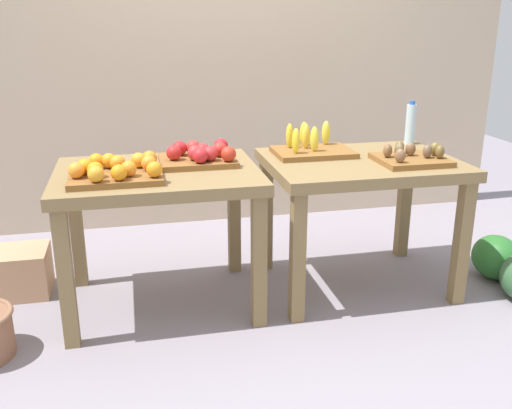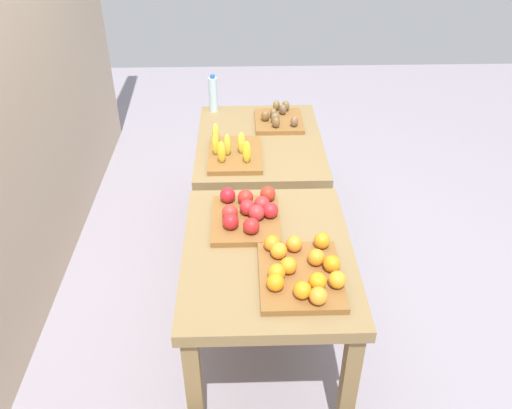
{
  "view_description": "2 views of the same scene",
  "coord_description": "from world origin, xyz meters",
  "px_view_note": "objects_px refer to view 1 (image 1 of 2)",
  "views": [
    {
      "loc": [
        -0.68,
        -2.88,
        1.51
      ],
      "look_at": [
        -0.05,
        -0.05,
        0.55
      ],
      "focal_mm": 40.11,
      "sensor_mm": 36.0,
      "label": 1
    },
    {
      "loc": [
        -2.47,
        0.11,
        2.33
      ],
      "look_at": [
        0.1,
        0.04,
        0.56
      ],
      "focal_mm": 36.94,
      "sensor_mm": 36.0,
      "label": 2
    }
  ],
  "objects_px": {
    "cardboard_produce_box": "(13,272)",
    "banana_crate": "(311,147)",
    "display_table_left": "(158,191)",
    "display_table_right": "(360,178)",
    "kiwi_bin": "(411,157)",
    "apple_bin": "(200,155)",
    "water_bottle": "(411,124)",
    "orange_bin": "(117,171)"
  },
  "relations": [
    {
      "from": "apple_bin",
      "to": "water_bottle",
      "type": "relative_size",
      "value": 1.51
    },
    {
      "from": "apple_bin",
      "to": "banana_crate",
      "type": "height_order",
      "value": "banana_crate"
    },
    {
      "from": "water_bottle",
      "to": "cardboard_produce_box",
      "type": "bearing_deg",
      "value": -179.8
    },
    {
      "from": "display_table_left",
      "to": "water_bottle",
      "type": "xyz_separation_m",
      "value": [
        1.56,
        0.31,
        0.24
      ]
    },
    {
      "from": "display_table_left",
      "to": "display_table_right",
      "type": "bearing_deg",
      "value": 0.0
    },
    {
      "from": "banana_crate",
      "to": "display_table_left",
      "type": "bearing_deg",
      "value": -169.2
    },
    {
      "from": "orange_bin",
      "to": "banana_crate",
      "type": "bearing_deg",
      "value": 15.67
    },
    {
      "from": "orange_bin",
      "to": "kiwi_bin",
      "type": "distance_m",
      "value": 1.55
    },
    {
      "from": "banana_crate",
      "to": "display_table_right",
      "type": "bearing_deg",
      "value": -34.92
    },
    {
      "from": "apple_bin",
      "to": "display_table_right",
      "type": "bearing_deg",
      "value": -5.89
    },
    {
      "from": "cardboard_produce_box",
      "to": "orange_bin",
      "type": "bearing_deg",
      "value": -34.72
    },
    {
      "from": "display_table_right",
      "to": "kiwi_bin",
      "type": "height_order",
      "value": "kiwi_bin"
    },
    {
      "from": "display_table_left",
      "to": "kiwi_bin",
      "type": "bearing_deg",
      "value": -5.82
    },
    {
      "from": "cardboard_produce_box",
      "to": "water_bottle",
      "type": "bearing_deg",
      "value": 0.2
    },
    {
      "from": "display_table_left",
      "to": "cardboard_produce_box",
      "type": "height_order",
      "value": "display_table_left"
    },
    {
      "from": "apple_bin",
      "to": "display_table_left",
      "type": "bearing_deg",
      "value": -158.76
    },
    {
      "from": "display_table_right",
      "to": "cardboard_produce_box",
      "type": "distance_m",
      "value": 2.04
    },
    {
      "from": "display_table_left",
      "to": "water_bottle",
      "type": "bearing_deg",
      "value": 11.17
    },
    {
      "from": "banana_crate",
      "to": "cardboard_produce_box",
      "type": "xyz_separation_m",
      "value": [
        -1.71,
        0.13,
        -0.67
      ]
    },
    {
      "from": "display_table_right",
      "to": "banana_crate",
      "type": "bearing_deg",
      "value": 145.08
    },
    {
      "from": "apple_bin",
      "to": "orange_bin",
      "type": "bearing_deg",
      "value": -152.46
    },
    {
      "from": "cardboard_produce_box",
      "to": "kiwi_bin",
      "type": "bearing_deg",
      "value": -11.37
    },
    {
      "from": "display_table_right",
      "to": "orange_bin",
      "type": "height_order",
      "value": "orange_bin"
    },
    {
      "from": "display_table_left",
      "to": "cardboard_produce_box",
      "type": "xyz_separation_m",
      "value": [
        -0.83,
        0.3,
        -0.52
      ]
    },
    {
      "from": "banana_crate",
      "to": "water_bottle",
      "type": "height_order",
      "value": "water_bottle"
    },
    {
      "from": "display_table_right",
      "to": "banana_crate",
      "type": "distance_m",
      "value": 0.33
    },
    {
      "from": "cardboard_produce_box",
      "to": "banana_crate",
      "type": "bearing_deg",
      "value": -4.43
    },
    {
      "from": "display_table_left",
      "to": "cardboard_produce_box",
      "type": "relative_size",
      "value": 2.6
    },
    {
      "from": "orange_bin",
      "to": "kiwi_bin",
      "type": "bearing_deg",
      "value": -0.09
    },
    {
      "from": "apple_bin",
      "to": "cardboard_produce_box",
      "type": "xyz_separation_m",
      "value": [
        -1.06,
        0.21,
        -0.67
      ]
    },
    {
      "from": "apple_bin",
      "to": "kiwi_bin",
      "type": "height_order",
      "value": "apple_bin"
    },
    {
      "from": "apple_bin",
      "to": "cardboard_produce_box",
      "type": "distance_m",
      "value": 1.27
    },
    {
      "from": "display_table_right",
      "to": "cardboard_produce_box",
      "type": "relative_size",
      "value": 2.6
    },
    {
      "from": "kiwi_bin",
      "to": "cardboard_produce_box",
      "type": "xyz_separation_m",
      "value": [
        -2.17,
        0.44,
        -0.66
      ]
    },
    {
      "from": "kiwi_bin",
      "to": "apple_bin",
      "type": "bearing_deg",
      "value": 168.39
    },
    {
      "from": "orange_bin",
      "to": "apple_bin",
      "type": "distance_m",
      "value": 0.49
    },
    {
      "from": "orange_bin",
      "to": "kiwi_bin",
      "type": "height_order",
      "value": "orange_bin"
    },
    {
      "from": "orange_bin",
      "to": "water_bottle",
      "type": "xyz_separation_m",
      "value": [
        1.76,
        0.44,
        0.08
      ]
    },
    {
      "from": "display_table_right",
      "to": "kiwi_bin",
      "type": "bearing_deg",
      "value": -31.11
    },
    {
      "from": "display_table_right",
      "to": "apple_bin",
      "type": "xyz_separation_m",
      "value": [
        -0.89,
        0.09,
        0.16
      ]
    },
    {
      "from": "water_bottle",
      "to": "cardboard_produce_box",
      "type": "height_order",
      "value": "water_bottle"
    },
    {
      "from": "banana_crate",
      "to": "water_bottle",
      "type": "bearing_deg",
      "value": 11.66
    }
  ]
}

